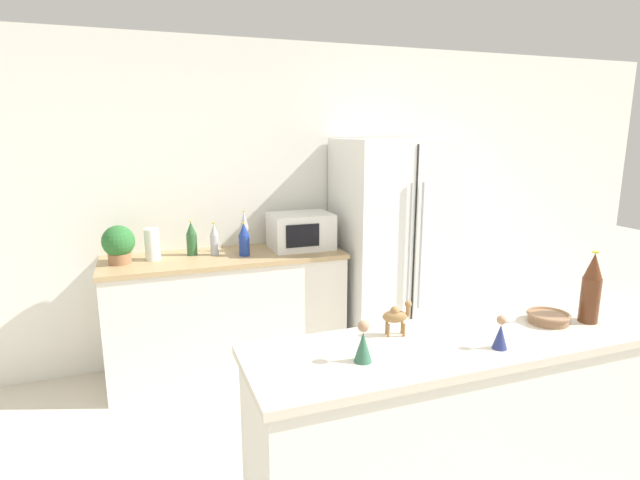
# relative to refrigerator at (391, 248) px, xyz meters

# --- Properties ---
(wall_back) EXTENTS (8.00, 0.06, 2.55)m
(wall_back) POSITION_rel_refrigerator_xyz_m (-0.99, 0.41, 0.38)
(wall_back) COLOR white
(wall_back) RESTS_ON ground_plane
(back_counter) EXTENTS (1.79, 0.63, 0.94)m
(back_counter) POSITION_rel_refrigerator_xyz_m (-1.37, 0.08, -0.43)
(back_counter) COLOR silver
(back_counter) RESTS_ON ground_plane
(refrigerator) EXTENTS (0.86, 0.75, 1.79)m
(refrigerator) POSITION_rel_refrigerator_xyz_m (0.00, 0.00, 0.00)
(refrigerator) COLOR white
(refrigerator) RESTS_ON ground_plane
(bar_counter) EXTENTS (1.75, 0.52, 1.02)m
(bar_counter) POSITION_rel_refrigerator_xyz_m (-0.77, -2.00, -0.39)
(bar_counter) COLOR silver
(bar_counter) RESTS_ON ground_plane
(potted_plant) EXTENTS (0.22, 0.22, 0.27)m
(potted_plant) POSITION_rel_refrigerator_xyz_m (-2.11, 0.09, 0.18)
(potted_plant) COLOR #9E6B47
(potted_plant) RESTS_ON back_counter
(paper_towel_roll) EXTENTS (0.10, 0.10, 0.23)m
(paper_towel_roll) POSITION_rel_refrigerator_xyz_m (-1.89, 0.11, 0.15)
(paper_towel_roll) COLOR white
(paper_towel_roll) RESTS_ON back_counter
(microwave) EXTENTS (0.48, 0.37, 0.28)m
(microwave) POSITION_rel_refrigerator_xyz_m (-0.76, 0.10, 0.18)
(microwave) COLOR white
(microwave) RESTS_ON back_counter
(back_bottle_0) EXTENTS (0.08, 0.08, 0.26)m
(back_bottle_0) POSITION_rel_refrigerator_xyz_m (-1.60, 0.17, 0.16)
(back_bottle_0) COLOR #2D6033
(back_bottle_0) RESTS_ON back_counter
(back_bottle_1) EXTENTS (0.06, 0.06, 0.25)m
(back_bottle_1) POSITION_rel_refrigerator_xyz_m (-1.44, 0.11, 0.16)
(back_bottle_1) COLOR #B2B7BC
(back_bottle_1) RESTS_ON back_counter
(back_bottle_2) EXTENTS (0.08, 0.08, 0.25)m
(back_bottle_2) POSITION_rel_refrigerator_xyz_m (-1.24, 0.01, 0.16)
(back_bottle_2) COLOR navy
(back_bottle_2) RESTS_ON back_counter
(back_bottle_3) EXTENTS (0.06, 0.06, 0.32)m
(back_bottle_3) POSITION_rel_refrigerator_xyz_m (-1.20, 0.16, 0.19)
(back_bottle_3) COLOR #B2B7BC
(back_bottle_3) RESTS_ON back_counter
(wine_bottle) EXTENTS (0.08, 0.08, 0.32)m
(wine_bottle) POSITION_rel_refrigerator_xyz_m (-0.10, -2.04, 0.27)
(wine_bottle) COLOR #562D19
(wine_bottle) RESTS_ON bar_counter
(fruit_bowl) EXTENTS (0.19, 0.19, 0.05)m
(fruit_bowl) POSITION_rel_refrigerator_xyz_m (-0.28, -1.98, 0.14)
(fruit_bowl) COLOR #8C6647
(fruit_bowl) RESTS_ON bar_counter
(camel_figurine) EXTENTS (0.12, 0.08, 0.15)m
(camel_figurine) POSITION_rel_refrigerator_xyz_m (-0.98, -1.87, 0.21)
(camel_figurine) COLOR olive
(camel_figurine) RESTS_ON bar_counter
(wise_man_figurine_blue) EXTENTS (0.06, 0.06, 0.14)m
(wise_man_figurine_blue) POSITION_rel_refrigerator_xyz_m (-0.66, -2.13, 0.18)
(wise_man_figurine_blue) COLOR navy
(wise_man_figurine_blue) RESTS_ON bar_counter
(wise_man_figurine_crimson) EXTENTS (0.07, 0.07, 0.16)m
(wise_man_figurine_crimson) POSITION_rel_refrigerator_xyz_m (-1.22, -2.05, 0.19)
(wise_man_figurine_crimson) COLOR #33664C
(wise_man_figurine_crimson) RESTS_ON bar_counter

